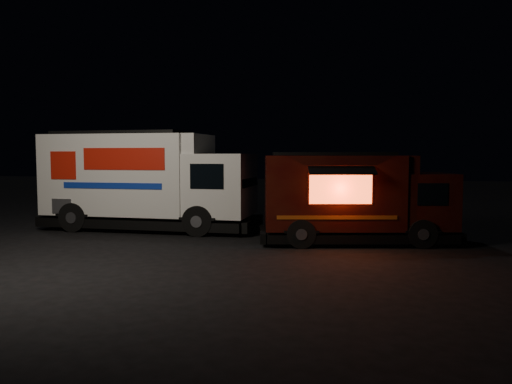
% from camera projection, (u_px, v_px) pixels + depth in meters
% --- Properties ---
extents(ground, '(80.00, 80.00, 0.00)m').
position_uv_depth(ground, '(166.00, 250.00, 13.52)').
color(ground, black).
rests_on(ground, ground).
extents(white_truck, '(7.45, 2.55, 3.37)m').
position_uv_depth(white_truck, '(150.00, 180.00, 17.17)').
color(white_truck, silver).
rests_on(white_truck, ground).
extents(red_truck, '(6.00, 3.27, 2.64)m').
position_uv_depth(red_truck, '(357.00, 198.00, 14.56)').
color(red_truck, black).
rests_on(red_truck, ground).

